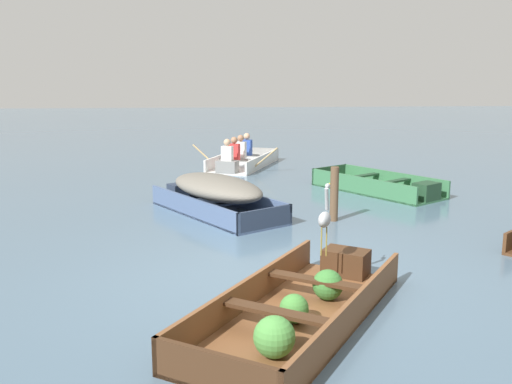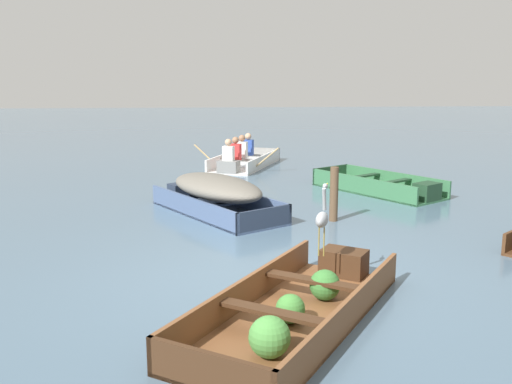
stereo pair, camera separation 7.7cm
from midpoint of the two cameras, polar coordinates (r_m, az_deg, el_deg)
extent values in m
plane|color=slate|center=(7.24, 1.65, -8.68)|extent=(80.00, 80.00, 0.00)
cube|color=brown|center=(6.11, 4.26, -12.46)|extent=(2.84, 3.41, 0.04)
cube|color=brown|center=(6.29, -0.68, -10.11)|extent=(1.86, 2.76, 0.36)
cube|color=brown|center=(5.85, 9.65, -12.01)|extent=(1.86, 2.76, 0.36)
cube|color=#3F2716|center=(4.76, -4.20, -17.64)|extent=(1.05, 0.72, 0.36)
cube|color=#3F2716|center=(7.31, 9.07, -6.97)|extent=(0.66, 0.61, 0.32)
cube|color=#3F2716|center=(6.43, 6.13, -8.82)|extent=(1.03, 0.76, 0.04)
cube|color=#3F2716|center=(5.60, 2.16, -11.94)|extent=(1.03, 0.76, 0.04)
sphere|color=#387533|center=(6.49, 7.24, -9.21)|extent=(0.35, 0.35, 0.35)
sphere|color=#428438|center=(5.89, 3.84, -11.57)|extent=(0.30, 0.30, 0.30)
sphere|color=#4C9342|center=(5.21, 1.80, -14.29)|extent=(0.38, 0.38, 0.38)
cube|color=#475B7F|center=(10.57, -3.71, -2.07)|extent=(2.50, 3.11, 0.04)
cube|color=#475B7F|center=(10.26, -6.25, -1.58)|extent=(1.59, 2.55, 0.37)
cube|color=#475B7F|center=(10.82, -1.33, -0.82)|extent=(1.59, 2.55, 0.37)
cube|color=#273246|center=(9.37, 1.09, -2.77)|extent=(0.99, 0.63, 0.37)
cube|color=#273246|center=(11.62, -7.19, 0.04)|extent=(0.62, 0.57, 0.33)
cube|color=#273246|center=(10.88, -4.99, -0.30)|extent=(0.96, 0.67, 0.04)
cube|color=#273246|center=(10.15, -2.38, -1.12)|extent=(0.96, 0.67, 0.04)
ellipsoid|color=#6B665B|center=(10.47, -3.75, 0.50)|extent=(2.18, 2.63, 0.43)
cube|color=#387047|center=(12.80, 12.19, 0.09)|extent=(2.54, 3.06, 0.04)
cube|color=#387047|center=(13.18, 13.74, 1.12)|extent=(1.63, 2.48, 0.39)
cube|color=#387047|center=(12.37, 10.62, 0.58)|extent=(1.63, 2.48, 0.39)
cube|color=#1E3D27|center=(13.72, 7.64, 1.75)|extent=(0.97, 0.66, 0.39)
cube|color=#1E3D27|center=(12.00, 16.90, 0.05)|extent=(0.62, 0.58, 0.35)
cube|color=#1E3D27|center=(12.48, 13.78, 1.00)|extent=(0.95, 0.70, 0.04)
cube|color=#1E3D27|center=(13.03, 10.77, 1.57)|extent=(0.95, 0.70, 0.04)
cube|color=white|center=(16.08, -0.95, 2.65)|extent=(2.26, 3.24, 0.04)
cube|color=white|center=(15.89, 0.98, 3.11)|extent=(1.22, 2.80, 0.35)
cube|color=white|center=(16.25, -2.84, 3.29)|extent=(1.22, 2.80, 0.35)
cube|color=gray|center=(17.46, 0.64, 3.88)|extent=(1.11, 0.51, 0.35)
cube|color=gray|center=(14.82, -2.62, 2.56)|extent=(0.63, 0.54, 0.32)
cube|color=gray|center=(15.62, -1.49, 3.29)|extent=(1.06, 0.57, 0.04)
cube|color=gray|center=(16.47, -0.44, 3.72)|extent=(1.06, 0.57, 0.04)
cube|color=#2D4CA5|center=(16.27, -0.65, 4.48)|extent=(0.33, 0.27, 0.44)
sphere|color=tan|center=(16.23, -0.65, 5.60)|extent=(0.18, 0.18, 0.18)
cube|color=white|center=(15.77, -1.27, 4.25)|extent=(0.33, 0.27, 0.44)
sphere|color=#9E7051|center=(15.73, -1.27, 5.41)|extent=(0.18, 0.18, 0.18)
cube|color=red|center=(15.27, -1.92, 4.01)|extent=(0.33, 0.27, 0.44)
sphere|color=#9E7051|center=(15.24, -1.93, 5.20)|extent=(0.18, 0.18, 0.18)
cube|color=white|center=(14.78, -2.62, 3.75)|extent=(0.33, 0.27, 0.44)
sphere|color=tan|center=(14.74, -2.63, 4.99)|extent=(0.18, 0.18, 0.18)
cylinder|color=tan|center=(15.01, 1.28, 3.49)|extent=(0.61, 0.29, 0.55)
cylinder|color=tan|center=(15.61, -5.00, 3.76)|extent=(0.61, 0.29, 0.55)
cylinder|color=olive|center=(6.76, 6.64, -4.92)|extent=(0.02, 0.02, 0.35)
cylinder|color=olive|center=(6.75, 7.14, -4.96)|extent=(0.02, 0.02, 0.35)
ellipsoid|color=#93999E|center=(6.69, 6.94, -2.76)|extent=(0.25, 0.35, 0.18)
cylinder|color=#93999E|center=(6.75, 7.17, -0.71)|extent=(0.08, 0.12, 0.28)
ellipsoid|color=#93999E|center=(6.76, 7.26, 0.60)|extent=(0.10, 0.12, 0.06)
cone|color=gold|center=(6.84, 7.38, 0.72)|extent=(0.06, 0.10, 0.02)
cylinder|color=brown|center=(10.02, 8.02, -0.22)|extent=(0.15, 0.15, 0.96)
camera|label=1|loc=(0.04, -89.80, 0.04)|focal=40.00mm
camera|label=2|loc=(0.04, 90.20, -0.04)|focal=40.00mm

